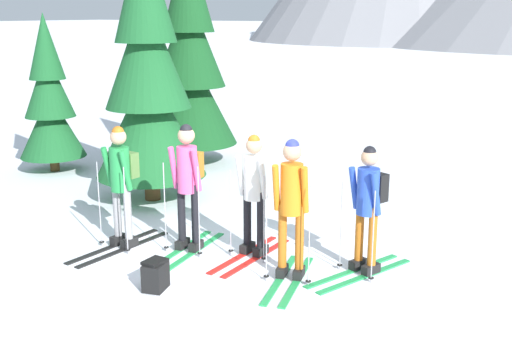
{
  "coord_description": "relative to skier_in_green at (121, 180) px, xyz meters",
  "views": [
    {
      "loc": [
        4.56,
        -6.77,
        3.28
      ],
      "look_at": [
        0.16,
        0.49,
        1.05
      ],
      "focal_mm": 44.67,
      "sensor_mm": 36.0,
      "label": 1
    }
  ],
  "objects": [
    {
      "name": "pine_tree_mid",
      "position": [
        -2.28,
        4.69,
        1.22
      ],
      "size": [
        2.01,
        2.01,
        4.85
      ],
      "color": "#51381E",
      "rests_on": "ground"
    },
    {
      "name": "skier_in_white",
      "position": [
        1.78,
        0.67,
        -0.07
      ],
      "size": [
        0.61,
        1.64,
        1.7
      ],
      "color": "red",
      "rests_on": "ground"
    },
    {
      "name": "skier_in_orange",
      "position": [
        2.6,
        0.23,
        0.01
      ],
      "size": [
        0.7,
        1.63,
        1.8
      ],
      "color": "green",
      "rests_on": "ground"
    },
    {
      "name": "pine_tree_far",
      "position": [
        -4.38,
        2.62,
        0.51
      ],
      "size": [
        1.36,
        1.36,
        3.28
      ],
      "color": "#51381E",
      "rests_on": "ground"
    },
    {
      "name": "backpack_on_snow_front",
      "position": [
        1.35,
        -0.92,
        -0.81
      ],
      "size": [
        0.32,
        0.37,
        0.38
      ],
      "color": "black",
      "rests_on": "ground"
    },
    {
      "name": "ground_plane",
      "position": [
        1.56,
        0.34,
        -1.0
      ],
      "size": [
        400.0,
        400.0,
        0.0
      ],
      "primitive_type": "plane",
      "color": "white"
    },
    {
      "name": "skier_in_green",
      "position": [
        0.0,
        0.0,
        0.0
      ],
      "size": [
        0.61,
        1.72,
        1.76
      ],
      "color": "black",
      "rests_on": "ground"
    },
    {
      "name": "skier_in_blue",
      "position": [
        3.34,
        0.9,
        -0.06
      ],
      "size": [
        0.87,
        1.7,
        1.68
      ],
      "color": "green",
      "rests_on": "ground"
    },
    {
      "name": "pine_tree_near",
      "position": [
        -1.2,
        2.05,
        1.16
      ],
      "size": [
        1.95,
        1.95,
        4.7
      ],
      "color": "#51381E",
      "rests_on": "ground"
    },
    {
      "name": "skier_in_pink",
      "position": [
        0.9,
        0.37,
        0.04
      ],
      "size": [
        0.61,
        1.77,
        1.81
      ],
      "color": "green",
      "rests_on": "ground"
    }
  ]
}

